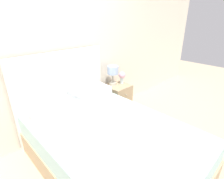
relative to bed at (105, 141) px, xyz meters
name	(u,v)px	position (x,y,z in m)	size (l,w,h in m)	color
ground_plane	(67,129)	(0.00, 0.97, -0.31)	(12.00, 12.00, 0.00)	#CCB28E
wall_back	(55,50)	(0.00, 1.04, 0.99)	(8.00, 0.06, 2.60)	silver
bed	(105,141)	(0.00, 0.00, 0.00)	(1.45, 2.10, 1.30)	tan
nightstand	(118,99)	(0.99, 0.75, -0.03)	(0.40, 0.42, 0.57)	tan
table_lamp	(113,72)	(0.93, 0.82, 0.51)	(0.20, 0.20, 0.36)	beige
flower_vase	(122,76)	(1.11, 0.76, 0.40)	(0.12, 0.12, 0.23)	silver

